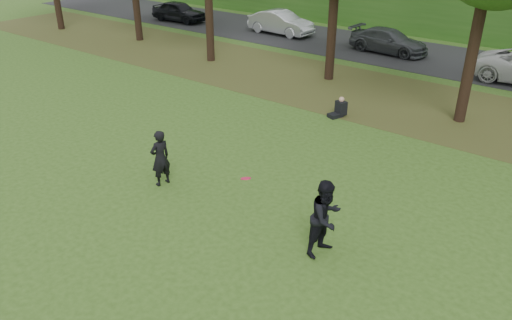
{
  "coord_description": "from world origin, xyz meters",
  "views": [
    {
      "loc": [
        8.94,
        -7.57,
        7.69
      ],
      "look_at": [
        1.22,
        2.43,
        1.3
      ],
      "focal_mm": 35.0,
      "sensor_mm": 36.0,
      "label": 1
    }
  ],
  "objects_px": {
    "player_right": "(326,218)",
    "seated_person": "(339,109)",
    "frisbee": "(246,178)",
    "player_left": "(160,158)"
  },
  "relations": [
    {
      "from": "player_left",
      "to": "frisbee",
      "type": "relative_size",
      "value": 5.1
    },
    {
      "from": "frisbee",
      "to": "seated_person",
      "type": "relative_size",
      "value": 0.42
    },
    {
      "from": "player_left",
      "to": "seated_person",
      "type": "height_order",
      "value": "player_left"
    },
    {
      "from": "frisbee",
      "to": "player_right",
      "type": "bearing_deg",
      "value": 5.59
    },
    {
      "from": "player_right",
      "to": "seated_person",
      "type": "height_order",
      "value": "player_right"
    },
    {
      "from": "player_right",
      "to": "player_left",
      "type": "bearing_deg",
      "value": 100.0
    },
    {
      "from": "frisbee",
      "to": "seated_person",
      "type": "bearing_deg",
      "value": 102.52
    },
    {
      "from": "player_right",
      "to": "seated_person",
      "type": "xyz_separation_m",
      "value": [
        -4.19,
        8.27,
        -0.69
      ]
    },
    {
      "from": "player_left",
      "to": "player_right",
      "type": "xyz_separation_m",
      "value": [
        5.75,
        0.1,
        0.1
      ]
    },
    {
      "from": "player_left",
      "to": "seated_person",
      "type": "distance_m",
      "value": 8.53
    }
  ]
}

